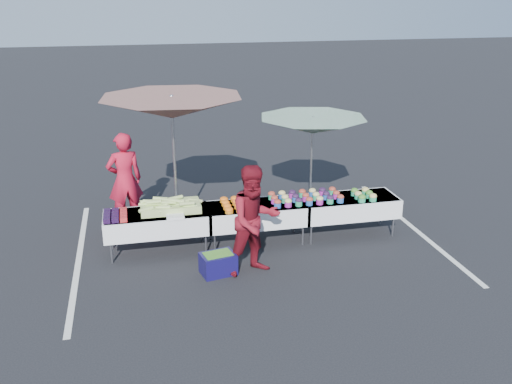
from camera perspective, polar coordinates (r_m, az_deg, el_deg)
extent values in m
plane|color=black|center=(10.73, 0.00, -5.03)|extent=(80.00, 80.00, 0.00)
cube|color=silver|center=(10.57, -17.30, -6.39)|extent=(0.10, 5.00, 0.00)
cube|color=silver|center=(11.79, 15.39, -3.41)|extent=(0.10, 5.00, 0.00)
cube|color=white|center=(10.23, -9.90, -2.17)|extent=(1.80, 0.75, 0.04)
cube|color=white|center=(10.29, -9.84, -3.00)|extent=(1.86, 0.81, 0.36)
cylinder|color=slate|center=(10.18, -14.25, -5.92)|extent=(0.04, 0.04, 0.39)
cylinder|color=slate|center=(10.71, -14.21, -4.57)|extent=(0.04, 0.04, 0.39)
cylinder|color=slate|center=(10.23, -5.02, -5.20)|extent=(0.04, 0.04, 0.39)
cylinder|color=slate|center=(10.76, -5.46, -3.90)|extent=(0.04, 0.04, 0.39)
cube|color=white|center=(10.44, 0.00, -1.39)|extent=(1.80, 0.75, 0.04)
cube|color=white|center=(10.50, 0.00, -2.21)|extent=(1.86, 0.81, 0.36)
cylinder|color=slate|center=(10.25, -4.13, -5.13)|extent=(0.04, 0.04, 0.39)
cylinder|color=slate|center=(10.78, -4.61, -3.83)|extent=(0.04, 0.04, 0.39)
cylinder|color=slate|center=(10.58, 4.70, -4.30)|extent=(0.04, 0.04, 0.39)
cylinder|color=slate|center=(11.10, 3.80, -3.09)|extent=(0.04, 0.04, 0.39)
cube|color=white|center=(10.95, 9.23, -0.63)|extent=(1.80, 0.75, 0.04)
cube|color=white|center=(11.01, 9.18, -1.41)|extent=(1.86, 0.81, 0.36)
cylinder|color=slate|center=(10.63, 5.53, -4.22)|extent=(0.04, 0.04, 0.39)
cylinder|color=slate|center=(11.14, 4.60, -3.02)|extent=(0.04, 0.04, 0.39)
cylinder|color=slate|center=(11.22, 13.53, -3.37)|extent=(0.04, 0.04, 0.39)
cylinder|color=slate|center=(11.71, 12.30, -2.28)|extent=(0.04, 0.04, 0.39)
cube|color=black|center=(9.96, -14.71, -2.78)|extent=(0.12, 0.12, 0.08)
cube|color=black|center=(10.09, -14.69, -2.48)|extent=(0.12, 0.12, 0.08)
cube|color=black|center=(10.22, -14.68, -2.19)|extent=(0.12, 0.12, 0.08)
cube|color=black|center=(10.35, -14.66, -1.91)|extent=(0.12, 0.12, 0.08)
cube|color=black|center=(9.96, -13.91, -2.73)|extent=(0.12, 0.12, 0.08)
cube|color=black|center=(10.09, -13.90, -2.43)|extent=(0.12, 0.12, 0.08)
cube|color=black|center=(10.22, -13.89, -2.14)|extent=(0.12, 0.12, 0.08)
cube|color=black|center=(10.35, -13.89, -1.85)|extent=(0.12, 0.12, 0.08)
cube|color=#B43013|center=(9.95, -13.10, -2.67)|extent=(0.12, 0.12, 0.08)
cube|color=#B43013|center=(10.08, -13.11, -2.37)|extent=(0.12, 0.12, 0.08)
cube|color=#B43013|center=(10.21, -13.11, -2.08)|extent=(0.12, 0.12, 0.08)
cube|color=#B43013|center=(10.34, -13.11, -1.79)|extent=(0.12, 0.12, 0.08)
cube|color=#ABD06B|center=(10.25, -8.55, -1.50)|extent=(1.05, 0.55, 0.14)
cylinder|color=#ABD06B|center=(10.40, -6.95, -0.89)|extent=(0.27, 0.09, 0.10)
cylinder|color=#ABD06B|center=(10.24, -10.71, -1.02)|extent=(0.27, 0.14, 0.07)
cylinder|color=#ABD06B|center=(10.11, -7.91, -0.89)|extent=(0.27, 0.14, 0.09)
cylinder|color=#ABD06B|center=(10.25, -10.94, -1.36)|extent=(0.27, 0.15, 0.10)
cylinder|color=#ABD06B|center=(10.16, -9.55, -1.19)|extent=(0.27, 0.15, 0.08)
cylinder|color=#ABD06B|center=(10.24, -8.81, -0.80)|extent=(0.27, 0.10, 0.10)
cylinder|color=#ABD06B|center=(10.13, -8.76, -1.05)|extent=(0.27, 0.07, 0.08)
cylinder|color=#ABD06B|center=(10.05, -9.23, -1.53)|extent=(0.27, 0.14, 0.09)
cylinder|color=#ABD06B|center=(10.39, -9.54, -0.66)|extent=(0.27, 0.12, 0.08)
cylinder|color=#ABD06B|center=(10.36, -6.10, -0.87)|extent=(0.27, 0.16, 0.08)
cylinder|color=#ABD06B|center=(10.17, -10.32, -1.17)|extent=(0.27, 0.11, 0.07)
cylinder|color=#ABD06B|center=(10.02, -8.94, -1.82)|extent=(0.27, 0.10, 0.07)
cylinder|color=#ABD06B|center=(10.35, -8.05, -0.59)|extent=(0.27, 0.12, 0.08)
cylinder|color=#ABD06B|center=(10.00, -10.94, -1.73)|extent=(0.27, 0.15, 0.08)
cylinder|color=#ABD06B|center=(10.23, -10.51, -0.94)|extent=(0.27, 0.10, 0.08)
cylinder|color=#ABD06B|center=(10.19, -7.38, -1.08)|extent=(0.27, 0.16, 0.10)
cylinder|color=#ABD06B|center=(10.12, -10.14, -0.99)|extent=(0.27, 0.12, 0.09)
cylinder|color=#ABD06B|center=(10.01, -6.93, -1.16)|extent=(0.27, 0.09, 0.07)
cylinder|color=#ABD06B|center=(10.07, -6.58, -1.43)|extent=(0.27, 0.10, 0.09)
cube|color=white|center=(9.95, -8.09, -2.43)|extent=(0.30, 0.25, 0.05)
cylinder|color=orange|center=(10.07, -2.71, -1.96)|extent=(0.15, 0.15, 0.05)
ellipsoid|color=#FF5A0E|center=(10.06, -2.71, -1.75)|extent=(0.15, 0.15, 0.08)
cylinder|color=orange|center=(10.23, -2.88, -1.60)|extent=(0.15, 0.15, 0.05)
ellipsoid|color=#FF5A0E|center=(10.22, -2.89, -1.39)|extent=(0.15, 0.15, 0.08)
cylinder|color=orange|center=(10.40, -3.06, -1.25)|extent=(0.15, 0.15, 0.05)
ellipsoid|color=#FF5A0E|center=(10.39, -3.06, -1.04)|extent=(0.15, 0.15, 0.08)
cylinder|color=orange|center=(10.57, -3.22, -0.90)|extent=(0.15, 0.15, 0.05)
ellipsoid|color=#FF5A0E|center=(10.55, -3.22, -0.70)|extent=(0.15, 0.15, 0.08)
cylinder|color=orange|center=(10.10, -1.59, -1.87)|extent=(0.15, 0.15, 0.05)
ellipsoid|color=#FF5A0E|center=(10.09, -1.59, -1.66)|extent=(0.15, 0.15, 0.08)
cylinder|color=orange|center=(10.27, -1.78, -1.51)|extent=(0.15, 0.15, 0.05)
ellipsoid|color=#FF5A0E|center=(10.25, -1.79, -1.30)|extent=(0.15, 0.15, 0.08)
cylinder|color=orange|center=(10.43, -1.97, -1.16)|extent=(0.15, 0.15, 0.05)
ellipsoid|color=#FF5A0E|center=(10.42, -1.98, -0.95)|extent=(0.15, 0.15, 0.08)
cylinder|color=orange|center=(10.60, -2.15, -0.82)|extent=(0.15, 0.15, 0.05)
ellipsoid|color=#FF5A0E|center=(10.58, -2.16, -0.62)|extent=(0.15, 0.15, 0.08)
cylinder|color=orange|center=(10.14, -0.48, -1.78)|extent=(0.15, 0.15, 0.05)
ellipsoid|color=#FF5A0E|center=(10.13, -0.48, -1.57)|extent=(0.15, 0.15, 0.08)
cylinder|color=orange|center=(10.30, -0.69, -1.42)|extent=(0.15, 0.15, 0.05)
ellipsoid|color=#FF5A0E|center=(10.29, -0.69, -1.22)|extent=(0.15, 0.15, 0.08)
cylinder|color=orange|center=(10.47, -0.90, -1.07)|extent=(0.15, 0.15, 0.05)
ellipsoid|color=#FF5A0E|center=(10.45, -0.90, -0.87)|extent=(0.15, 0.15, 0.08)
cylinder|color=orange|center=(10.63, -1.10, -0.74)|extent=(0.15, 0.15, 0.05)
ellipsoid|color=#FF5A0E|center=(10.62, -1.10, -0.53)|extent=(0.15, 0.15, 0.08)
cylinder|color=#2353A6|center=(10.29, 2.17, -1.31)|extent=(0.13, 0.13, 0.10)
ellipsoid|color=maroon|center=(10.27, 2.17, -1.00)|extent=(0.14, 0.14, 0.10)
cylinder|color=#A4239A|center=(10.49, 1.87, -0.89)|extent=(0.13, 0.13, 0.10)
ellipsoid|color=maroon|center=(10.47, 1.87, -0.58)|extent=(0.14, 0.14, 0.10)
cylinder|color=#269966|center=(10.69, 1.57, -0.48)|extent=(0.13, 0.13, 0.10)
ellipsoid|color=maroon|center=(10.67, 1.58, -0.18)|extent=(0.14, 0.14, 0.10)
cylinder|color=#A4239A|center=(10.34, 3.24, -1.22)|extent=(0.13, 0.13, 0.10)
ellipsoid|color=#D0B965|center=(10.32, 3.25, -0.91)|extent=(0.14, 0.14, 0.10)
cylinder|color=#269966|center=(10.54, 2.92, -0.80)|extent=(0.13, 0.13, 0.10)
ellipsoid|color=#D0B965|center=(10.52, 2.92, -0.49)|extent=(0.14, 0.14, 0.10)
cylinder|color=#2353A6|center=(10.74, 2.61, -0.40)|extent=(0.13, 0.13, 0.10)
ellipsoid|color=#D0B965|center=(10.72, 2.61, -0.10)|extent=(0.14, 0.14, 0.10)
cylinder|color=#269966|center=(10.40, 4.30, -1.13)|extent=(0.13, 0.13, 0.10)
ellipsoid|color=#2C1331|center=(10.38, 4.31, -0.82)|extent=(0.14, 0.14, 0.10)
cylinder|color=#2353A6|center=(10.60, 3.96, -0.72)|extent=(0.13, 0.13, 0.10)
ellipsoid|color=#2C1331|center=(10.57, 3.97, -0.41)|extent=(0.14, 0.14, 0.10)
cylinder|color=#A4239A|center=(10.79, 3.63, -0.32)|extent=(0.13, 0.13, 0.10)
ellipsoid|color=#2C1331|center=(10.77, 3.64, -0.02)|extent=(0.14, 0.14, 0.10)
cylinder|color=#2353A6|center=(10.46, 5.35, -1.04)|extent=(0.13, 0.13, 0.10)
ellipsoid|color=maroon|center=(10.43, 5.36, -0.74)|extent=(0.14, 0.14, 0.10)
cylinder|color=#A4239A|center=(10.65, 4.99, -0.63)|extent=(0.13, 0.13, 0.10)
ellipsoid|color=maroon|center=(10.63, 5.00, -0.33)|extent=(0.14, 0.14, 0.10)
cylinder|color=#269966|center=(10.85, 4.65, -0.24)|extent=(0.13, 0.13, 0.10)
ellipsoid|color=maroon|center=(10.83, 4.66, 0.06)|extent=(0.14, 0.14, 0.10)
cylinder|color=#A4239A|center=(10.52, 6.39, -0.96)|extent=(0.13, 0.13, 0.10)
ellipsoid|color=#D0B965|center=(10.50, 6.40, -0.65)|extent=(0.14, 0.14, 0.10)
cylinder|color=#269966|center=(10.71, 6.01, -0.55)|extent=(0.13, 0.13, 0.10)
ellipsoid|color=#D0B965|center=(10.69, 6.03, -0.25)|extent=(0.14, 0.14, 0.10)
cylinder|color=#2353A6|center=(10.91, 5.65, -0.16)|extent=(0.13, 0.13, 0.10)
ellipsoid|color=#D0B965|center=(10.89, 5.66, 0.14)|extent=(0.14, 0.14, 0.10)
cylinder|color=#269966|center=(10.58, 7.42, -0.87)|extent=(0.13, 0.13, 0.10)
ellipsoid|color=#2C1331|center=(10.56, 7.43, -0.57)|extent=(0.14, 0.14, 0.10)
cylinder|color=#2353A6|center=(10.77, 7.02, -0.47)|extent=(0.13, 0.13, 0.10)
ellipsoid|color=#2C1331|center=(10.75, 7.04, -0.17)|extent=(0.14, 0.14, 0.10)
cylinder|color=#A4239A|center=(10.97, 6.64, -0.08)|extent=(0.13, 0.13, 0.10)
ellipsoid|color=#2C1331|center=(10.95, 6.66, 0.22)|extent=(0.14, 0.14, 0.10)
cylinder|color=#2353A6|center=(10.65, 8.43, -0.78)|extent=(0.13, 0.13, 0.10)
ellipsoid|color=maroon|center=(10.63, 8.44, -0.48)|extent=(0.14, 0.14, 0.10)
cylinder|color=#A4239A|center=(10.84, 8.02, -0.39)|extent=(0.13, 0.13, 0.10)
ellipsoid|color=maroon|center=(10.82, 8.04, -0.09)|extent=(0.14, 0.14, 0.10)
cylinder|color=#269966|center=(11.03, 7.63, 0.00)|extent=(0.13, 0.13, 0.10)
ellipsoid|color=maroon|center=(11.01, 7.64, 0.29)|extent=(0.14, 0.14, 0.10)
cylinder|color=#269966|center=(10.74, 10.53, -0.78)|extent=(0.14, 0.14, 0.08)
ellipsoid|color=#29681B|center=(10.73, 10.55, -0.50)|extent=(0.14, 0.14, 0.11)
cylinder|color=#269966|center=(10.90, 10.17, -0.45)|extent=(0.14, 0.14, 0.08)
ellipsoid|color=tan|center=(10.88, 10.19, -0.18)|extent=(0.14, 0.14, 0.11)
cylinder|color=#269966|center=(11.05, 9.82, -0.14)|extent=(0.14, 0.14, 0.08)
ellipsoid|color=#29681B|center=(11.04, 9.83, 0.13)|extent=(0.14, 0.14, 0.11)
cylinder|color=#269966|center=(10.83, 11.61, -0.68)|extent=(0.14, 0.14, 0.08)
ellipsoid|color=tan|center=(10.81, 11.63, -0.41)|extent=(0.14, 0.14, 0.11)
cylinder|color=#269966|center=(10.98, 11.23, -0.36)|extent=(0.14, 0.14, 0.08)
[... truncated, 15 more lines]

